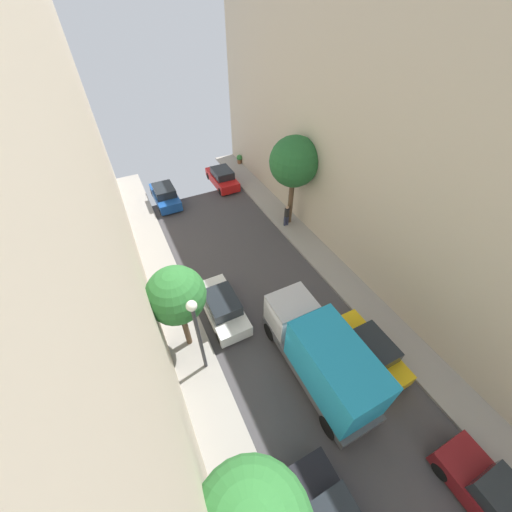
% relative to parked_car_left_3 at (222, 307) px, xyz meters
% --- Properties ---
extents(ground, '(32.00, 32.00, 0.00)m').
position_rel_parked_car_left_3_xyz_m(ground, '(2.70, -3.11, -0.72)').
color(ground, '#423F42').
extents(sidewalk_left, '(2.00, 44.00, 0.15)m').
position_rel_parked_car_left_3_xyz_m(sidewalk_left, '(-2.30, -3.11, -0.64)').
color(sidewalk_left, gray).
rests_on(sidewalk_left, ground).
extents(sidewalk_right, '(2.00, 44.00, 0.15)m').
position_rel_parked_car_left_3_xyz_m(sidewalk_right, '(7.70, -3.11, -0.64)').
color(sidewalk_right, gray).
rests_on(sidewalk_right, ground).
extents(building_right, '(6.00, 44.00, 15.30)m').
position_rel_parked_car_left_3_xyz_m(building_right, '(11.70, -3.11, 6.93)').
color(building_right, beige).
rests_on(building_right, ground).
extents(parked_car_left_3, '(1.78, 4.20, 1.57)m').
position_rel_parked_car_left_3_xyz_m(parked_car_left_3, '(0.00, 0.00, 0.00)').
color(parked_car_left_3, white).
rests_on(parked_car_left_3, ground).
extents(parked_car_left_4, '(1.78, 4.20, 1.57)m').
position_rel_parked_car_left_3_xyz_m(parked_car_left_4, '(0.00, 12.88, 0.00)').
color(parked_car_left_4, '#194799').
rests_on(parked_car_left_4, ground).
extents(parked_car_right_1, '(1.78, 4.20, 1.57)m').
position_rel_parked_car_left_3_xyz_m(parked_car_right_1, '(5.40, -12.13, 0.00)').
color(parked_car_right_1, maroon).
rests_on(parked_car_right_1, ground).
extents(parked_car_right_2, '(1.78, 4.20, 1.57)m').
position_rel_parked_car_left_3_xyz_m(parked_car_right_2, '(5.40, -5.62, 0.00)').
color(parked_car_right_2, gold).
rests_on(parked_car_right_2, ground).
extents(parked_car_right_3, '(1.78, 4.20, 1.57)m').
position_rel_parked_car_left_3_xyz_m(parked_car_right_3, '(5.40, 13.52, 0.00)').
color(parked_car_right_3, red).
rests_on(parked_car_right_3, ground).
extents(delivery_truck, '(2.26, 6.60, 3.38)m').
position_rel_parked_car_left_3_xyz_m(delivery_truck, '(2.70, -5.22, 1.07)').
color(delivery_truck, '#4C4C51').
rests_on(delivery_truck, ground).
extents(pedestrian, '(0.40, 0.36, 1.72)m').
position_rel_parked_car_left_3_xyz_m(pedestrian, '(7.37, 5.47, 0.35)').
color(pedestrian, '#2D334C').
rests_on(pedestrian, sidewalk_right).
extents(street_tree_1, '(3.37, 3.37, 6.58)m').
position_rel_parked_car_left_3_xyz_m(street_tree_1, '(7.81, 5.76, 4.28)').
color(street_tree_1, brown).
rests_on(street_tree_1, sidewalk_right).
extents(street_tree_2, '(2.62, 2.62, 5.11)m').
position_rel_parked_car_left_3_xyz_m(street_tree_2, '(-2.23, -0.92, 3.20)').
color(street_tree_2, brown).
rests_on(street_tree_2, sidewalk_left).
extents(potted_plant_1, '(0.55, 0.55, 0.87)m').
position_rel_parked_car_left_3_xyz_m(potted_plant_1, '(8.49, 16.60, -0.10)').
color(potted_plant_1, brown).
rests_on(potted_plant_1, sidewalk_right).
extents(lamp_post, '(0.44, 0.44, 4.96)m').
position_rel_parked_car_left_3_xyz_m(lamp_post, '(-1.90, -2.53, 2.74)').
color(lamp_post, '#333338').
rests_on(lamp_post, sidewalk_left).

